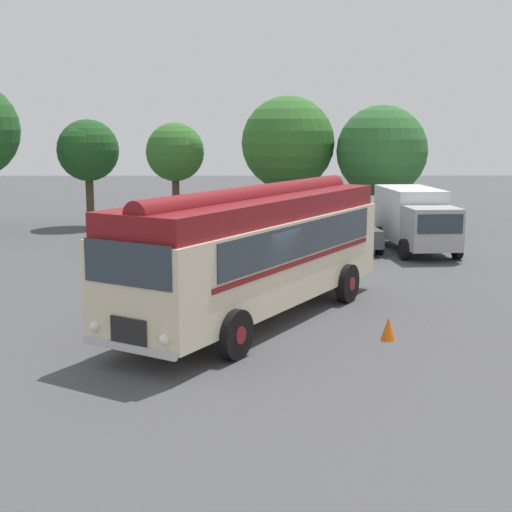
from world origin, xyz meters
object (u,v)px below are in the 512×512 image
at_px(vintage_bus, 256,247).
at_px(traffic_cone, 388,328).
at_px(car_mid_left, 216,229).
at_px(box_van, 415,217).
at_px(car_far_right, 350,229).
at_px(car_mid_right, 278,232).
at_px(car_near_left, 145,231).

xyz_separation_m(vintage_bus, traffic_cone, (3.08, -1.91, -1.62)).
xyz_separation_m(car_mid_left, box_van, (8.12, -0.46, 0.52)).
xyz_separation_m(car_mid_left, traffic_cone, (4.64, -13.08, -0.57)).
bearing_deg(car_far_right, box_van, -6.60).
bearing_deg(vintage_bus, box_van, 58.53).
height_order(box_van, traffic_cone, box_van).
relative_size(car_mid_right, car_far_right, 0.98).
relative_size(car_mid_left, box_van, 0.72).
xyz_separation_m(car_mid_right, car_far_right, (3.01, 0.81, 0.00)).
relative_size(car_mid_left, traffic_cone, 7.73).
height_order(vintage_bus, car_near_left, vintage_bus).
height_order(car_near_left, car_mid_left, same).
relative_size(car_near_left, car_mid_right, 1.01).
relative_size(car_mid_right, box_van, 0.72).
height_order(car_near_left, traffic_cone, car_near_left).
relative_size(vintage_bus, traffic_cone, 17.99).
height_order(vintage_bus, car_mid_right, vintage_bus).
xyz_separation_m(vintage_bus, car_mid_right, (0.98, 10.20, -1.05)).
height_order(car_mid_right, traffic_cone, car_mid_right).
bearing_deg(car_mid_left, traffic_cone, -70.47).
height_order(car_near_left, box_van, box_van).
bearing_deg(box_van, car_mid_right, -174.72).
bearing_deg(traffic_cone, vintage_bus, 148.18).
xyz_separation_m(vintage_bus, box_van, (6.56, 10.71, -0.53)).
distance_m(car_near_left, car_far_right, 8.37).
height_order(vintage_bus, traffic_cone, vintage_bus).
height_order(vintage_bus, box_van, vintage_bus).
height_order(car_near_left, car_mid_right, same).
bearing_deg(traffic_cone, box_van, 74.60).
bearing_deg(car_mid_right, car_far_right, 15.12).
bearing_deg(car_near_left, car_far_right, 4.42).
bearing_deg(car_mid_right, car_mid_left, 159.02).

